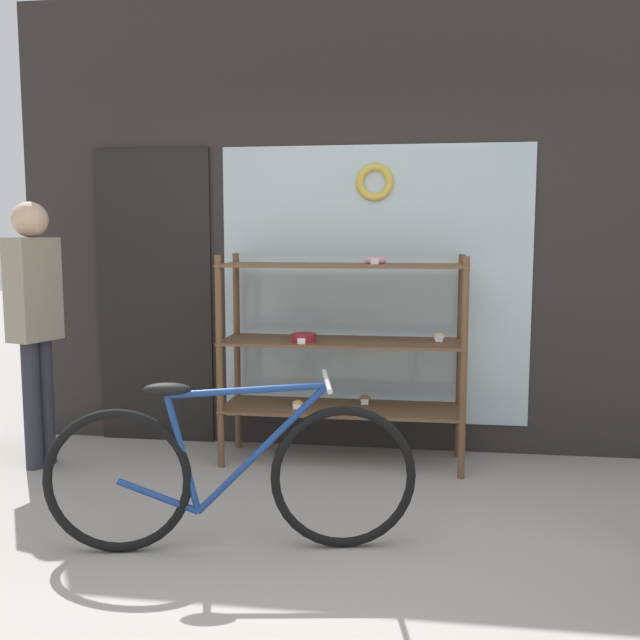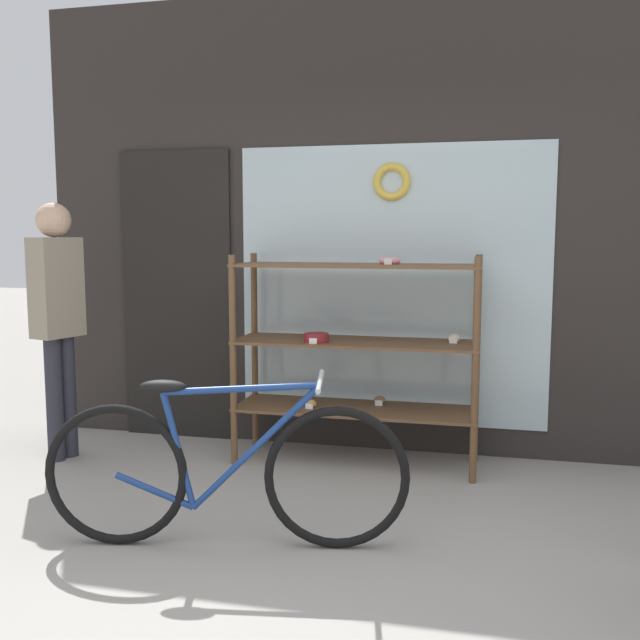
% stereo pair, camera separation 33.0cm
% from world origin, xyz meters
% --- Properties ---
extents(ground_plane, '(30.00, 30.00, 0.00)m').
position_xyz_m(ground_plane, '(0.00, 0.00, 0.00)').
color(ground_plane, gray).
extents(storefront_facade, '(4.69, 0.13, 3.14)m').
position_xyz_m(storefront_facade, '(-0.05, 2.35, 1.53)').
color(storefront_facade, '#2D2826').
rests_on(storefront_facade, ground_plane).
extents(display_case, '(1.57, 0.48, 1.37)m').
position_xyz_m(display_case, '(0.02, 1.97, 0.80)').
color(display_case, brown).
rests_on(display_case, ground_plane).
extents(bicycle, '(1.74, 0.50, 0.83)m').
position_xyz_m(bicycle, '(-0.36, 0.58, 0.37)').
color(bicycle, black).
rests_on(bicycle, ground_plane).
extents(pedestrian, '(0.26, 0.36, 1.71)m').
position_xyz_m(pedestrian, '(-1.91, 1.61, 1.01)').
color(pedestrian, '#282833').
rests_on(pedestrian, ground_plane).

